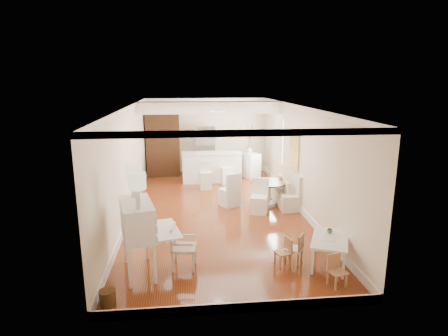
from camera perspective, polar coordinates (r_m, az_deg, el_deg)
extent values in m
plane|color=brown|center=(10.10, -1.17, -6.72)|extent=(9.00, 9.00, 0.00)
cube|color=white|center=(9.51, -1.25, 9.34)|extent=(4.50, 9.00, 0.04)
cube|color=#EFE2CB|center=(14.13, -2.71, 4.91)|extent=(4.50, 0.04, 2.80)
cube|color=#EFE2CB|center=(5.42, 2.76, -8.98)|extent=(4.50, 0.04, 2.80)
cube|color=#EFE2CB|center=(9.79, -14.45, 0.75)|extent=(0.04, 9.00, 2.80)
cube|color=#EFE2CB|center=(10.14, 11.57, 1.32)|extent=(0.04, 9.00, 2.80)
cube|color=white|center=(11.71, -2.13, 9.19)|extent=(4.50, 0.45, 0.36)
cube|color=tan|center=(10.57, 10.63, 2.68)|extent=(0.04, 0.84, 1.04)
cube|color=white|center=(12.38, 8.23, 4.30)|extent=(0.04, 1.10, 1.40)
cylinder|color=#381E11|center=(14.04, -7.66, 6.60)|extent=(0.30, 0.03, 0.30)
cylinder|color=white|center=(9.02, -0.98, 8.81)|extent=(0.36, 0.36, 0.08)
cube|color=white|center=(7.02, -12.97, -10.37)|extent=(1.28, 1.30, 1.36)
cube|color=beige|center=(7.16, -6.12, -11.86)|extent=(0.54, 0.54, 0.84)
cylinder|color=#54361A|center=(6.46, -17.33, -18.37)|extent=(0.33, 0.33, 0.26)
cube|color=white|center=(7.57, 15.73, -12.11)|extent=(1.03, 1.25, 0.54)
cube|color=#B27A50|center=(7.33, 8.95, -12.56)|extent=(0.33, 0.33, 0.56)
cube|color=olive|center=(7.45, 10.64, -11.91)|extent=(0.42, 0.42, 0.62)
cube|color=tan|center=(6.88, 16.91, -14.81)|extent=(0.33, 0.33, 0.56)
cube|color=silver|center=(10.75, 9.24, -2.90)|extent=(0.52, 1.60, 0.98)
cylinder|color=#442315|center=(10.60, 6.77, -3.89)|extent=(1.19, 1.19, 0.69)
cube|color=white|center=(9.94, 5.41, -4.33)|extent=(0.56, 0.57, 0.91)
cube|color=silver|center=(10.46, 0.82, -3.24)|extent=(0.62, 0.63, 0.96)
cube|color=white|center=(12.93, -1.88, 0.13)|extent=(2.05, 0.65, 1.03)
cube|color=silver|center=(12.06, -2.81, -1.15)|extent=(0.38, 0.38, 0.91)
cube|color=white|center=(12.72, 0.20, -0.34)|extent=(0.48, 0.48, 0.92)
cube|color=#381E11|center=(13.86, -9.26, 3.54)|extent=(1.20, 0.60, 2.30)
imported|color=silver|center=(13.89, -1.37, 2.68)|extent=(0.75, 0.65, 1.80)
cube|color=silver|center=(13.56, 3.89, 0.48)|extent=(0.72, 1.04, 0.91)
imported|color=#548D52|center=(7.67, 15.81, -9.23)|extent=(0.14, 0.14, 0.08)
imported|color=silver|center=(13.45, 3.90, 2.83)|extent=(0.24, 0.24, 0.22)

